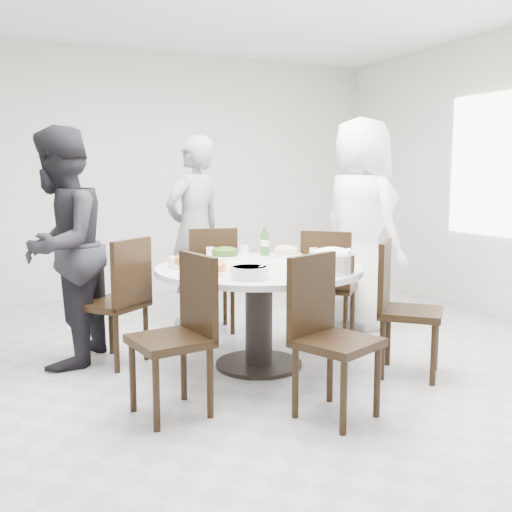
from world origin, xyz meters
name	(u,v)px	position (x,y,z in m)	size (l,w,h in m)	color
floor	(237,369)	(0.00, 0.00, 0.00)	(6.00, 6.00, 0.01)	#AFAFB4
wall_back	(134,175)	(0.00, 3.00, 1.40)	(6.00, 0.01, 2.80)	silver
dining_table	(259,317)	(0.17, -0.01, 0.38)	(1.50, 1.50, 0.75)	white
chair_ne	(330,284)	(1.05, 0.41, 0.47)	(0.42, 0.42, 0.95)	black
chair_n	(210,279)	(0.20, 1.08, 0.47)	(0.42, 0.42, 0.95)	black
chair_nw	(113,301)	(-0.78, 0.52, 0.47)	(0.42, 0.42, 0.95)	black
chair_sw	(170,337)	(-0.68, -0.61, 0.47)	(0.42, 0.42, 0.95)	black
chair_s	(337,339)	(0.19, -1.05, 0.47)	(0.42, 0.42, 0.95)	black
chair_se	(411,309)	(1.06, -0.64, 0.47)	(0.42, 0.42, 0.95)	black
diner_right	(360,224)	(1.52, 0.66, 0.96)	(0.94, 0.61, 1.92)	white
diner_middle	(195,231)	(0.18, 1.42, 0.88)	(0.64, 0.42, 1.76)	black
diner_left	(61,248)	(-1.12, 0.65, 0.88)	(0.86, 0.67, 1.76)	black
dish_greens	(225,254)	(0.10, 0.45, 0.78)	(0.27, 0.27, 0.07)	white
dish_pale	(286,253)	(0.58, 0.33, 0.78)	(0.26, 0.26, 0.07)	white
dish_orange	(187,262)	(-0.31, 0.18, 0.78)	(0.26, 0.26, 0.07)	white
dish_redbrown	(319,261)	(0.60, -0.15, 0.78)	(0.25, 0.25, 0.06)	white
dish_tofu	(210,269)	(-0.27, -0.19, 0.79)	(0.28, 0.28, 0.07)	white
rice_bowl	(332,263)	(0.51, -0.48, 0.82)	(0.30, 0.30, 0.13)	silver
soup_bowl	(250,272)	(-0.09, -0.44, 0.79)	(0.25, 0.25, 0.08)	white
beverage_bottle	(265,241)	(0.47, 0.49, 0.87)	(0.07, 0.07, 0.24)	#29672C
tea_cups	(228,250)	(0.19, 0.62, 0.79)	(0.07, 0.07, 0.08)	white
chopsticks	(227,254)	(0.20, 0.66, 0.76)	(0.24, 0.04, 0.01)	tan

